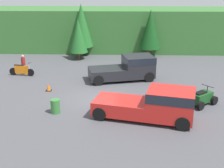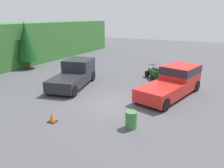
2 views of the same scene
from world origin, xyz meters
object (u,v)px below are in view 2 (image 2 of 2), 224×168
(steel_barrel, at_px, (131,120))
(pickup_truck_second, at_px, (75,72))
(pickup_truck_red, at_px, (174,80))
(quad_atv, at_px, (155,74))
(traffic_cone, at_px, (52,118))

(steel_barrel, bearing_deg, pickup_truck_second, 55.89)
(pickup_truck_red, bearing_deg, pickup_truck_second, 114.20)
(pickup_truck_second, bearing_deg, pickup_truck_red, -93.71)
(pickup_truck_red, height_order, quad_atv, pickup_truck_red)
(pickup_truck_red, relative_size, quad_atv, 2.64)
(pickup_truck_red, height_order, pickup_truck_second, same)
(pickup_truck_second, height_order, steel_barrel, pickup_truck_second)
(pickup_truck_second, bearing_deg, traffic_cone, -168.17)
(pickup_truck_second, height_order, quad_atv, pickup_truck_second)
(pickup_truck_second, distance_m, quad_atv, 7.07)
(pickup_truck_red, relative_size, traffic_cone, 11.23)
(pickup_truck_red, xyz_separation_m, pickup_truck_second, (-1.39, 7.59, -0.00))
(pickup_truck_second, distance_m, traffic_cone, 6.67)
(quad_atv, bearing_deg, pickup_truck_red, 175.06)
(traffic_cone, relative_size, steel_barrel, 0.62)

